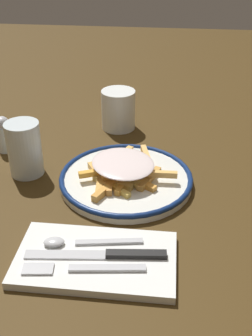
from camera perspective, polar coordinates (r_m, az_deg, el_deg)
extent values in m
plane|color=#3F2C10|center=(0.81, 0.00, -2.10)|extent=(2.60, 2.60, 0.00)
cylinder|color=silver|center=(0.80, 0.00, -1.67)|extent=(0.25, 0.25, 0.01)
torus|color=navy|center=(0.80, 0.00, -1.22)|extent=(0.26, 0.26, 0.01)
cube|color=#D4B254|center=(0.78, -1.07, -1.57)|extent=(0.04, 0.09, 0.01)
cube|color=gold|center=(0.78, -3.80, -0.56)|extent=(0.04, 0.07, 0.01)
cube|color=orange|center=(0.77, -0.66, -0.69)|extent=(0.04, 0.07, 0.01)
cube|color=#F4B657|center=(0.85, -0.63, 1.53)|extent=(0.08, 0.04, 0.01)
cube|color=#D5AB52|center=(0.77, -1.83, -1.99)|extent=(0.04, 0.08, 0.01)
cube|color=#D48B3A|center=(0.78, -2.37, -1.51)|extent=(0.10, 0.03, 0.01)
cube|color=#E8B056|center=(0.78, 3.53, -0.78)|extent=(0.01, 0.10, 0.01)
cube|color=#E3A84D|center=(0.81, -1.25, -0.26)|extent=(0.02, 0.08, 0.01)
cube|color=gold|center=(0.79, -0.16, 0.08)|extent=(0.06, 0.05, 0.01)
cube|color=#E7A74E|center=(0.79, -3.82, -1.04)|extent=(0.08, 0.05, 0.01)
cube|color=#D8A04F|center=(0.79, 1.29, -1.20)|extent=(0.07, 0.06, 0.01)
cube|color=gold|center=(0.78, 3.19, -1.45)|extent=(0.08, 0.04, 0.01)
cube|color=gold|center=(0.75, -2.65, -2.84)|extent=(0.08, 0.05, 0.01)
cube|color=gold|center=(0.80, 1.21, -0.60)|extent=(0.03, 0.06, 0.01)
cube|color=gold|center=(0.77, -0.48, -2.25)|extent=(0.06, 0.03, 0.01)
cube|color=#E3BC51|center=(0.76, -1.18, -2.91)|extent=(0.05, 0.05, 0.01)
cube|color=gold|center=(0.83, -0.50, 0.61)|extent=(0.06, 0.03, 0.01)
cube|color=gold|center=(0.78, 1.52, -1.83)|extent=(0.06, 0.08, 0.01)
cube|color=gold|center=(0.82, -0.66, 0.01)|extent=(0.01, 0.07, 0.01)
cube|color=#EFB45F|center=(0.83, 2.72, 1.80)|extent=(0.06, 0.03, 0.01)
cube|color=gold|center=(0.77, -3.54, -1.99)|extent=(0.08, 0.02, 0.01)
cube|color=gold|center=(0.83, -1.48, 0.50)|extent=(0.09, 0.05, 0.01)
cube|color=#E8C762|center=(0.78, -0.01, -1.51)|extent=(0.07, 0.03, 0.01)
ellipsoid|color=silver|center=(0.78, -0.45, 0.48)|extent=(0.17, 0.17, 0.01)
cube|color=#3B6837|center=(0.78, -1.06, 0.64)|extent=(0.00, 0.00, 0.00)
cube|color=#3B5F2A|center=(0.77, -0.55, 0.45)|extent=(0.00, 0.00, 0.00)
cube|color=#305C32|center=(0.76, -1.66, -0.19)|extent=(0.00, 0.00, 0.00)
cube|color=#1F7520|center=(0.78, -2.25, 0.87)|extent=(0.00, 0.00, 0.00)
cube|color=#3B7526|center=(0.77, 1.30, 0.49)|extent=(0.00, 0.00, 0.00)
cube|color=#246735|center=(0.79, -0.11, 1.41)|extent=(0.00, 0.00, 0.00)
cube|color=#2C671B|center=(0.77, 2.14, 0.20)|extent=(0.00, 0.00, 0.00)
cube|color=#37642C|center=(0.80, -0.39, 1.73)|extent=(0.00, 0.00, 0.00)
cube|color=silver|center=(0.64, -4.16, -12.34)|extent=(0.13, 0.24, 0.01)
cube|color=silver|center=(0.61, -2.52, -13.55)|extent=(0.02, 0.11, 0.00)
cube|color=silver|center=(0.62, -11.95, -13.36)|extent=(0.03, 0.05, 0.00)
cube|color=black|center=(0.63, 1.40, -11.72)|extent=(0.02, 0.09, 0.01)
cube|color=silver|center=(0.64, -8.32, -11.68)|extent=(0.03, 0.12, 0.00)
cube|color=silver|center=(0.65, -2.32, -10.06)|extent=(0.03, 0.10, 0.00)
ellipsoid|color=silver|center=(0.65, -9.82, -9.95)|extent=(0.03, 0.04, 0.01)
cylinder|color=silver|center=(0.84, -13.71, 2.57)|extent=(0.07, 0.07, 0.11)
cylinder|color=white|center=(1.00, -1.05, 7.99)|extent=(0.08, 0.08, 0.09)
torus|color=white|center=(1.04, -0.75, 9.18)|extent=(0.05, 0.01, 0.05)
cylinder|color=silver|center=(0.94, -16.28, 3.86)|extent=(0.03, 0.03, 0.06)
sphere|color=#B7BABF|center=(0.93, -16.61, 5.86)|extent=(0.03, 0.03, 0.03)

